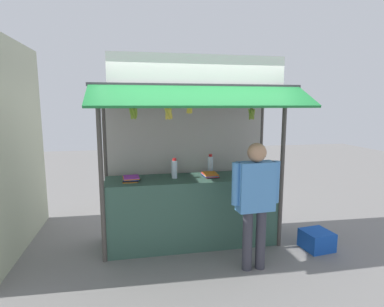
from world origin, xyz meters
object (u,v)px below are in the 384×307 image
at_px(magazine_stack_far_left, 210,175).
at_px(magazine_stack_far_right, 268,173).
at_px(banana_bunch_inner_left, 168,113).
at_px(vendor_person, 255,195).
at_px(magazine_stack_back_left, 261,175).
at_px(magazine_stack_mid_left, 131,179).
at_px(plastic_crate, 317,240).
at_px(banana_bunch_inner_right, 252,114).
at_px(water_bottle_right, 174,168).
at_px(water_bottle_front_right, 174,169).
at_px(banana_bunch_rightmost, 190,108).
at_px(water_bottle_center, 210,164).
at_px(banana_bunch_leftmost, 133,113).

bearing_deg(magazine_stack_far_left, magazine_stack_far_right, -2.52).
distance_m(banana_bunch_inner_left, vendor_person, 1.45).
distance_m(magazine_stack_back_left, banana_bunch_inner_left, 1.61).
bearing_deg(magazine_stack_mid_left, plastic_crate, -11.13).
relative_size(banana_bunch_inner_right, vendor_person, 0.20).
bearing_deg(water_bottle_right, banana_bunch_inner_right, -32.69).
distance_m(magazine_stack_back_left, plastic_crate, 1.20).
xyz_separation_m(banana_bunch_inner_right, vendor_person, (-0.09, -0.43, -0.95)).
distance_m(water_bottle_front_right, vendor_person, 1.24).
bearing_deg(vendor_person, magazine_stack_mid_left, 146.80).
distance_m(banana_bunch_rightmost, vendor_person, 1.33).
height_order(water_bottle_right, banana_bunch_inner_left, banana_bunch_inner_left).
xyz_separation_m(water_bottle_center, vendor_person, (0.27, -1.12, -0.17)).
xyz_separation_m(water_bottle_right, banana_bunch_rightmost, (0.13, -0.60, 0.88)).
xyz_separation_m(water_bottle_front_right, banana_bunch_rightmost, (0.13, -0.45, 0.85)).
height_order(magazine_stack_far_left, banana_bunch_leftmost, banana_bunch_leftmost).
height_order(water_bottle_right, magazine_stack_back_left, water_bottle_right).
distance_m(magazine_stack_back_left, banana_bunch_inner_right, 0.93).
bearing_deg(magazine_stack_mid_left, vendor_person, -29.59).
bearing_deg(magazine_stack_back_left, vendor_person, -118.31).
bearing_deg(banana_bunch_leftmost, water_bottle_center, 30.94).
bearing_deg(magazine_stack_mid_left, magazine_stack_far_left, 2.23).
bearing_deg(magazine_stack_back_left, banana_bunch_inner_right, -141.71).
bearing_deg(magazine_stack_far_left, banana_bunch_leftmost, -157.70).
xyz_separation_m(water_bottle_center, banana_bunch_inner_right, (0.37, -0.68, 0.78)).
distance_m(magazine_stack_far_left, magazine_stack_back_left, 0.72).
bearing_deg(banana_bunch_leftmost, banana_bunch_inner_right, -0.09).
relative_size(water_bottle_front_right, magazine_stack_back_left, 0.98).
xyz_separation_m(magazine_stack_far_left, plastic_crate, (1.42, -0.54, -0.88)).
height_order(water_bottle_front_right, magazine_stack_back_left, water_bottle_front_right).
bearing_deg(magazine_stack_far_right, vendor_person, -122.86).
distance_m(water_bottle_front_right, magazine_stack_back_left, 1.22).
bearing_deg(water_bottle_center, plastic_crate, -30.12).
bearing_deg(banana_bunch_leftmost, magazine_stack_far_right, 11.60).
xyz_separation_m(banana_bunch_inner_left, banana_bunch_leftmost, (-0.42, 0.00, 0.00)).
height_order(magazine_stack_far_left, magazine_stack_mid_left, magazine_stack_mid_left).
bearing_deg(magazine_stack_far_left, water_bottle_right, 162.16).
height_order(banana_bunch_inner_left, banana_bunch_inner_right, same).
relative_size(water_bottle_center, banana_bunch_inner_right, 0.92).
bearing_deg(banana_bunch_rightmost, banana_bunch_leftmost, 179.90).
relative_size(magazine_stack_mid_left, banana_bunch_leftmost, 0.88).
bearing_deg(banana_bunch_rightmost, magazine_stack_far_left, 48.92).
relative_size(magazine_stack_far_left, banana_bunch_leftmost, 0.96).
distance_m(magazine_stack_back_left, vendor_person, 0.72).
relative_size(water_bottle_center, magazine_stack_mid_left, 1.11).
relative_size(magazine_stack_far_right, banana_bunch_inner_left, 0.95).
xyz_separation_m(water_bottle_right, magazine_stack_back_left, (1.19, -0.41, -0.07)).
height_order(magazine_stack_back_left, banana_bunch_inner_left, banana_bunch_inner_left).
height_order(water_bottle_right, water_bottle_center, water_bottle_center).
bearing_deg(banana_bunch_inner_right, vendor_person, -102.19).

